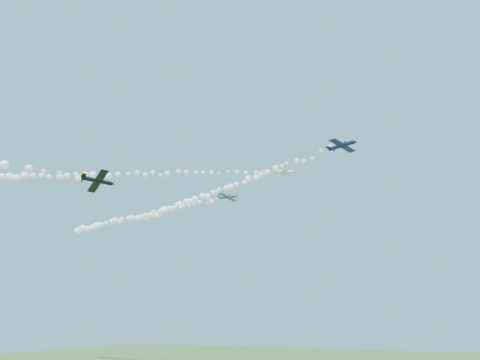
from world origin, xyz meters
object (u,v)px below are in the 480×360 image
at_px(plane_white, 284,172).
at_px(plane_grey, 228,197).
at_px(plane_navy, 342,145).
at_px(plane_black, 98,181).

xyz_separation_m(plane_white, plane_grey, (-14.63, -5.28, -6.88)).
bearing_deg(plane_grey, plane_white, 30.30).
relative_size(plane_white, plane_navy, 0.96).
distance_m(plane_grey, plane_black, 39.64).
bearing_deg(plane_white, plane_navy, -72.66).
xyz_separation_m(plane_grey, plane_black, (-9.50, -37.98, -6.25)).
bearing_deg(plane_navy, plane_white, 153.51).
xyz_separation_m(plane_navy, plane_grey, (-34.22, 18.39, -1.32)).
bearing_deg(plane_black, plane_grey, 13.43).
height_order(plane_white, plane_grey, plane_white).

